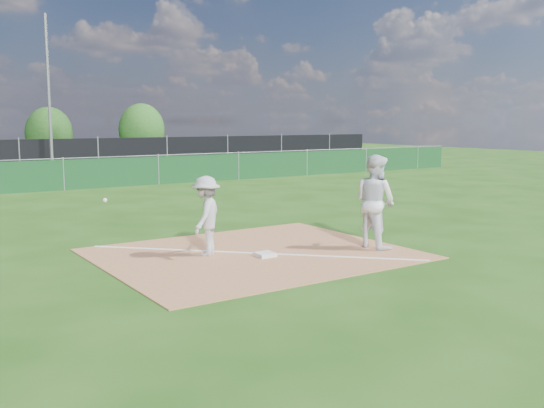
{
  "coord_description": "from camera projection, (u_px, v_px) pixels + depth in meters",
  "views": [
    {
      "loc": [
        -6.45,
        -9.26,
        2.69
      ],
      "look_at": [
        0.46,
        1.0,
        1.0
      ],
      "focal_mm": 40.0,
      "sensor_mm": 36.0,
      "label": 1
    }
  ],
  "objects": [
    {
      "name": "tree_mid",
      "position": [
        49.0,
        133.0,
        40.99
      ],
      "size": [
        3.1,
        3.1,
        3.68
      ],
      "color": "#382316",
      "rests_on": "ground"
    },
    {
      "name": "light_pole",
      "position": [
        49.0,
        95.0,
        30.49
      ],
      "size": [
        0.16,
        0.16,
        8.0
      ],
      "primitive_type": "cylinder",
      "color": "slate",
      "rests_on": "ground"
    },
    {
      "name": "infield_dirt",
      "position": [
        253.0,
        254.0,
        12.36
      ],
      "size": [
        6.0,
        5.0,
        0.02
      ],
      "primitive_type": "cube",
      "color": "#9C633E",
      "rests_on": "ground"
    },
    {
      "name": "green_fence",
      "position": [
        64.0,
        175.0,
        23.79
      ],
      "size": [
        44.0,
        0.05,
        1.2
      ],
      "primitive_type": "cube",
      "color": "#0E3617",
      "rests_on": "ground"
    },
    {
      "name": "play_at_first",
      "position": [
        206.0,
        216.0,
        12.1
      ],
      "size": [
        2.67,
        1.15,
        1.6
      ],
      "color": "#B7B7B9",
      "rests_on": "infield_dirt"
    },
    {
      "name": "ground",
      "position": [
        107.0,
        204.0,
        19.76
      ],
      "size": [
        90.0,
        90.0,
        0.0
      ],
      "primitive_type": "plane",
      "color": "#1C450E",
      "rests_on": "ground"
    },
    {
      "name": "foul_line",
      "position": [
        253.0,
        253.0,
        12.36
      ],
      "size": [
        5.01,
        5.01,
        0.01
      ],
      "primitive_type": "cube",
      "rotation": [
        0.0,
        0.0,
        0.79
      ],
      "color": "white",
      "rests_on": "infield_dirt"
    },
    {
      "name": "parking_lot",
      "position": [
        2.0,
        169.0,
        34.55
      ],
      "size": [
        46.0,
        9.0,
        0.01
      ],
      "primitive_type": "cube",
      "color": "black",
      "rests_on": "ground"
    },
    {
      "name": "car_right",
      "position": [
        94.0,
        156.0,
        36.68
      ],
      "size": [
        4.31,
        2.47,
        1.18
      ],
      "primitive_type": "imported",
      "rotation": [
        0.0,
        0.0,
        1.78
      ],
      "color": "black",
      "rests_on": "parking_lot"
    },
    {
      "name": "first_base",
      "position": [
        265.0,
        255.0,
        12.06
      ],
      "size": [
        0.37,
        0.37,
        0.08
      ],
      "primitive_type": "cube",
      "rotation": [
        0.0,
        0.0,
        -0.03
      ],
      "color": "silver",
      "rests_on": "infield_dirt"
    },
    {
      "name": "black_fence",
      "position": [
        20.0,
        157.0,
        30.32
      ],
      "size": [
        46.0,
        0.04,
        1.8
      ],
      "primitive_type": "cube",
      "color": "black",
      "rests_on": "ground"
    },
    {
      "name": "tree_right",
      "position": [
        142.0,
        130.0,
        45.21
      ],
      "size": [
        3.39,
        3.39,
        4.03
      ],
      "color": "#382316",
      "rests_on": "ground"
    },
    {
      "name": "runner",
      "position": [
        375.0,
        202.0,
        12.86
      ],
      "size": [
        0.81,
        1.01,
        2.0
      ],
      "primitive_type": "imported",
      "rotation": [
        0.0,
        0.0,
        1.63
      ],
      "color": "white",
      "rests_on": "ground"
    }
  ]
}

